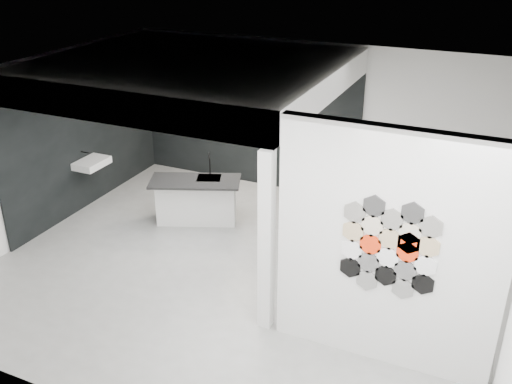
% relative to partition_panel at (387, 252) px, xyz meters
% --- Properties ---
extents(floor, '(7.00, 6.00, 0.01)m').
position_rel_partition_panel_xyz_m(floor, '(-2.23, 1.00, -1.40)').
color(floor, gray).
extents(partition_panel, '(2.45, 0.15, 2.80)m').
position_rel_partition_panel_xyz_m(partition_panel, '(0.00, 0.00, 0.00)').
color(partition_panel, silver).
rests_on(partition_panel, floor).
extents(bay_clad_back, '(4.40, 0.04, 2.35)m').
position_rel_partition_panel_xyz_m(bay_clad_back, '(-3.52, 3.97, -0.22)').
color(bay_clad_back, black).
rests_on(bay_clad_back, floor).
extents(bay_clad_left, '(0.04, 4.00, 2.35)m').
position_rel_partition_panel_xyz_m(bay_clad_left, '(-5.70, 2.00, -0.22)').
color(bay_clad_left, black).
rests_on(bay_clad_left, floor).
extents(bulkhead, '(4.40, 4.00, 0.40)m').
position_rel_partition_panel_xyz_m(bulkhead, '(-3.52, 2.00, 1.15)').
color(bulkhead, silver).
rests_on(bulkhead, corner_column).
extents(corner_column, '(0.16, 0.16, 2.35)m').
position_rel_partition_panel_xyz_m(corner_column, '(-1.41, 0.00, -0.22)').
color(corner_column, silver).
rests_on(corner_column, floor).
extents(fascia_beam, '(4.40, 0.16, 0.40)m').
position_rel_partition_panel_xyz_m(fascia_beam, '(-3.52, 0.08, 1.15)').
color(fascia_beam, silver).
rests_on(fascia_beam, corner_column).
extents(wall_basin, '(0.40, 0.60, 0.12)m').
position_rel_partition_panel_xyz_m(wall_basin, '(-5.46, 1.80, -0.55)').
color(wall_basin, silver).
rests_on(wall_basin, bay_clad_left).
extents(display_shelf, '(3.00, 0.15, 0.04)m').
position_rel_partition_panel_xyz_m(display_shelf, '(-3.43, 3.87, -0.10)').
color(display_shelf, black).
rests_on(display_shelf, bay_clad_back).
extents(kitchen_island, '(1.61, 1.16, 1.19)m').
position_rel_partition_panel_xyz_m(kitchen_island, '(-3.58, 2.09, -1.00)').
color(kitchen_island, silver).
rests_on(kitchen_island, floor).
extents(stockpot, '(0.28, 0.28, 0.18)m').
position_rel_partition_panel_xyz_m(stockpot, '(-4.24, 3.87, 0.01)').
color(stockpot, black).
rests_on(stockpot, display_shelf).
extents(kettle, '(0.21, 0.21, 0.16)m').
position_rel_partition_panel_xyz_m(kettle, '(-2.46, 3.87, -0.00)').
color(kettle, black).
rests_on(kettle, display_shelf).
extents(glass_bowl, '(0.14, 0.14, 0.09)m').
position_rel_partition_panel_xyz_m(glass_bowl, '(-2.08, 3.87, -0.04)').
color(glass_bowl, gray).
rests_on(glass_bowl, display_shelf).
extents(glass_vase, '(0.12, 0.12, 0.14)m').
position_rel_partition_panel_xyz_m(glass_vase, '(-2.08, 3.87, -0.01)').
color(glass_vase, gray).
rests_on(glass_vase, display_shelf).
extents(bottle_dark, '(0.07, 0.07, 0.17)m').
position_rel_partition_panel_xyz_m(bottle_dark, '(-3.77, 3.87, 0.01)').
color(bottle_dark, black).
rests_on(bottle_dark, display_shelf).
extents(utensil_cup, '(0.09, 0.09, 0.10)m').
position_rel_partition_panel_xyz_m(utensil_cup, '(-4.11, 3.87, -0.03)').
color(utensil_cup, black).
rests_on(utensil_cup, display_shelf).
extents(hex_tile_cluster, '(1.04, 0.02, 1.16)m').
position_rel_partition_panel_xyz_m(hex_tile_cluster, '(0.03, -0.09, 0.10)').
color(hex_tile_cluster, black).
rests_on(hex_tile_cluster, partition_panel).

